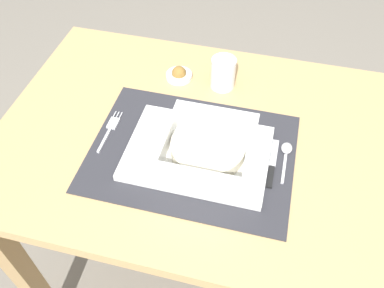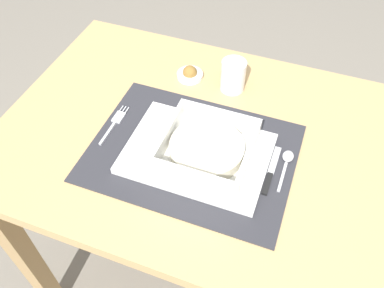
{
  "view_description": "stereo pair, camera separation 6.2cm",
  "coord_description": "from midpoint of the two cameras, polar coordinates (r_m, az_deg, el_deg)",
  "views": [
    {
      "loc": [
        0.11,
        -0.61,
        1.42
      ],
      "look_at": [
        -0.03,
        -0.06,
        0.76
      ],
      "focal_mm": 37.73,
      "sensor_mm": 36.0,
      "label": 1
    },
    {
      "loc": [
        0.17,
        -0.59,
        1.42
      ],
      "look_at": [
        -0.03,
        -0.06,
        0.76
      ],
      "focal_mm": 37.73,
      "sensor_mm": 36.0,
      "label": 2
    }
  ],
  "objects": [
    {
      "name": "condiment_saucer",
      "position": [
        1.07,
        -3.55,
        9.73
      ],
      "size": [
        0.07,
        0.07,
        0.04
      ],
      "color": "white",
      "rests_on": "dining_table"
    },
    {
      "name": "spoon",
      "position": [
        0.9,
        11.24,
        -1.27
      ],
      "size": [
        0.02,
        0.11,
        0.01
      ],
      "rotation": [
        0.0,
        0.0,
        0.01
      ],
      "color": "silver",
      "rests_on": "placemat"
    },
    {
      "name": "serving_plate",
      "position": [
        0.88,
        -1.22,
        -1.35
      ],
      "size": [
        0.31,
        0.22,
        0.02
      ],
      "primitive_type": "cube",
      "color": "white",
      "rests_on": "placemat"
    },
    {
      "name": "butter_knife",
      "position": [
        0.87,
        9.25,
        -3.18
      ],
      "size": [
        0.01,
        0.13,
        0.01
      ],
      "rotation": [
        0.0,
        0.0,
        0.06
      ],
      "color": "black",
      "rests_on": "placemat"
    },
    {
      "name": "drinking_glass",
      "position": [
        1.02,
        2.65,
        9.75
      ],
      "size": [
        0.06,
        0.06,
        0.08
      ],
      "color": "white",
      "rests_on": "dining_table"
    },
    {
      "name": "fork",
      "position": [
        0.96,
        -13.25,
        2.14
      ],
      "size": [
        0.02,
        0.13,
        0.0
      ],
      "rotation": [
        0.0,
        0.0,
        0.03
      ],
      "color": "silver",
      "rests_on": "placemat"
    },
    {
      "name": "ground_plane",
      "position": [
        1.55,
        0.41,
        -17.34
      ],
      "size": [
        6.0,
        6.0,
        0.0
      ],
      "primitive_type": "plane",
      "color": "gray"
    },
    {
      "name": "porridge_bowl",
      "position": [
        0.84,
        0.15,
        -0.75
      ],
      "size": [
        0.18,
        0.18,
        0.06
      ],
      "color": "white",
      "rests_on": "serving_plate"
    },
    {
      "name": "placemat",
      "position": [
        0.89,
        -2.01,
        -1.28
      ],
      "size": [
        0.45,
        0.33,
        0.0
      ],
      "primitive_type": "cube",
      "color": "#2D2D33",
      "rests_on": "dining_table"
    },
    {
      "name": "dining_table",
      "position": [
        1.01,
        0.6,
        -3.18
      ],
      "size": [
        0.99,
        0.67,
        0.73
      ],
      "color": "tan",
      "rests_on": "ground"
    }
  ]
}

